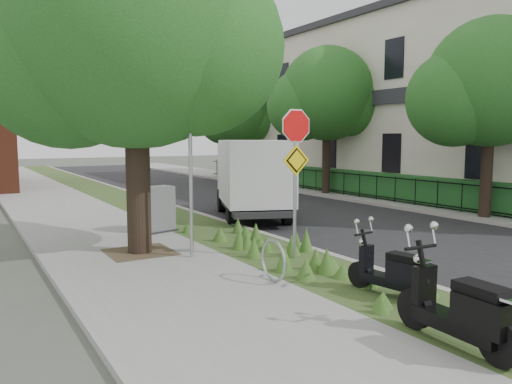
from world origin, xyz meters
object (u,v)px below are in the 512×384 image
scooter_near (468,318)px  utility_cabinet (158,210)px  box_truck (252,175)px  sign_assembly (296,153)px  scooter_far (396,276)px

scooter_near → utility_cabinet: (-0.49, 9.16, 0.16)m
scooter_near → box_truck: (3.11, 10.27, 0.88)m
sign_assembly → box_truck: (2.20, 5.49, -0.91)m
sign_assembly → utility_cabinet: 4.87m
sign_assembly → scooter_near: (-0.91, -4.78, -1.79)m
box_truck → scooter_far: bearing=-105.4°
sign_assembly → utility_cabinet: sign_assembly is taller
scooter_far → utility_cabinet: bearing=100.0°
box_truck → utility_cabinet: (-3.60, -1.11, -0.72)m
box_truck → utility_cabinet: size_ratio=4.23×
scooter_near → utility_cabinet: 9.17m
sign_assembly → box_truck: 5.99m
sign_assembly → scooter_near: 5.19m
scooter_far → utility_cabinet: 7.40m
utility_cabinet → scooter_far: bearing=-80.0°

